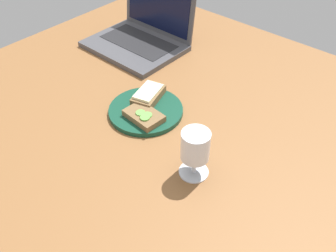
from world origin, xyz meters
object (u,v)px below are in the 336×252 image
at_px(sandwich_with_cheese, 148,95).
at_px(plate, 146,110).
at_px(wine_glass, 195,148).
at_px(sandwich_with_cucumber, 144,116).
at_px(laptop, 141,35).

bearing_deg(sandwich_with_cheese, plate, -54.72).
height_order(plate, sandwich_with_cheese, sandwich_with_cheese).
bearing_deg(wine_glass, sandwich_with_cheese, 154.62).
bearing_deg(wine_glass, sandwich_with_cucumber, 165.87).
xyz_separation_m(plate, sandwich_with_cucumber, (0.03, -0.04, 0.02)).
xyz_separation_m(plate, laptop, (-0.30, 0.28, 0.03)).
xyz_separation_m(plate, sandwich_with_cheese, (-0.03, 0.04, 0.02)).
relative_size(sandwich_with_cheese, laptop, 0.38).
bearing_deg(sandwich_with_cucumber, laptop, 135.28).
relative_size(plate, sandwich_with_cheese, 1.71).
bearing_deg(plate, laptop, 136.39).
bearing_deg(sandwich_with_cheese, laptop, 137.80).
xyz_separation_m(plate, wine_glass, (0.26, -0.10, 0.08)).
xyz_separation_m(sandwich_with_cheese, wine_glass, (0.28, -0.13, 0.05)).
distance_m(plate, sandwich_with_cucumber, 0.05).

